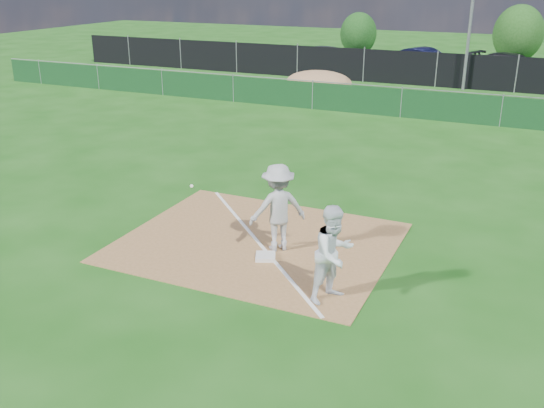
# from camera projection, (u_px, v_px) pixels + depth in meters

# --- Properties ---
(ground) EXTENTS (90.00, 90.00, 0.00)m
(ground) POSITION_uv_depth(u_px,v_px,m) (367.00, 146.00, 21.50)
(ground) COLOR #154D10
(ground) RESTS_ON ground
(infield_dirt) EXTENTS (6.00, 5.00, 0.02)m
(infield_dirt) POSITION_uv_depth(u_px,v_px,m) (258.00, 242.00, 13.85)
(infield_dirt) COLOR olive
(infield_dirt) RESTS_ON ground
(foul_line) EXTENTS (5.01, 5.01, 0.01)m
(foul_line) POSITION_uv_depth(u_px,v_px,m) (258.00, 241.00, 13.84)
(foul_line) COLOR white
(foul_line) RESTS_ON infield_dirt
(green_fence) EXTENTS (44.00, 0.05, 1.20)m
(green_fence) POSITION_uv_depth(u_px,v_px,m) (401.00, 103.00, 25.53)
(green_fence) COLOR #0E3416
(green_fence) RESTS_ON ground
(dirt_mound) EXTENTS (3.38, 2.60, 1.17)m
(dirt_mound) POSITION_uv_depth(u_px,v_px,m) (319.00, 82.00, 30.44)
(dirt_mound) COLOR #99704A
(dirt_mound) RESTS_ON ground
(black_fence) EXTENTS (46.00, 0.04, 1.80)m
(black_fence) POSITION_uv_depth(u_px,v_px,m) (436.00, 70.00, 32.22)
(black_fence) COLOR black
(black_fence) RESTS_ON ground
(parking_lot) EXTENTS (46.00, 9.00, 0.01)m
(parking_lot) POSITION_uv_depth(u_px,v_px,m) (450.00, 73.00, 36.80)
(parking_lot) COLOR black
(parking_lot) RESTS_ON ground
(light_pole) EXTENTS (0.16, 0.16, 8.00)m
(light_pole) POSITION_uv_depth(u_px,v_px,m) (472.00, 10.00, 30.28)
(light_pole) COLOR slate
(light_pole) RESTS_ON ground
(first_base) EXTENTS (0.55, 0.55, 0.09)m
(first_base) POSITION_uv_depth(u_px,v_px,m) (265.00, 257.00, 13.02)
(first_base) COLOR silver
(first_base) RESTS_ON infield_dirt
(play_at_first) EXTENTS (2.78, 1.38, 1.96)m
(play_at_first) POSITION_uv_depth(u_px,v_px,m) (278.00, 208.00, 13.14)
(play_at_first) COLOR #B6B6B9
(play_at_first) RESTS_ON infield_dirt
(runner) EXTENTS (1.05, 1.14, 1.88)m
(runner) POSITION_uv_depth(u_px,v_px,m) (334.00, 254.00, 11.14)
(runner) COLOR white
(runner) RESTS_ON ground
(car_left) EXTENTS (4.45, 2.12, 1.47)m
(car_left) POSITION_uv_depth(u_px,v_px,m) (329.00, 57.00, 38.40)
(car_left) COLOR #9D9FA5
(car_left) RESTS_ON parking_lot
(car_mid) EXTENTS (4.51, 3.05, 1.41)m
(car_mid) POSITION_uv_depth(u_px,v_px,m) (426.00, 60.00, 37.22)
(car_mid) COLOR black
(car_mid) RESTS_ON parking_lot
(car_right) EXTENTS (5.34, 3.68, 1.44)m
(car_right) POSITION_uv_depth(u_px,v_px,m) (513.00, 67.00, 34.48)
(car_right) COLOR black
(car_right) RESTS_ON parking_lot
(tree_left) EXTENTS (2.61, 2.61, 3.09)m
(tree_left) POSITION_uv_depth(u_px,v_px,m) (358.00, 34.00, 43.74)
(tree_left) COLOR #382316
(tree_left) RESTS_ON ground
(tree_mid) EXTENTS (3.23, 3.23, 3.83)m
(tree_mid) POSITION_uv_depth(u_px,v_px,m) (518.00, 34.00, 39.88)
(tree_mid) COLOR #382316
(tree_mid) RESTS_ON ground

